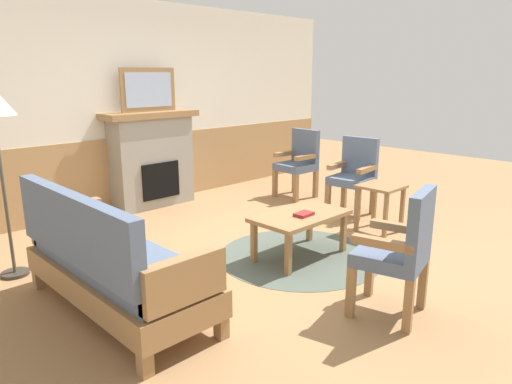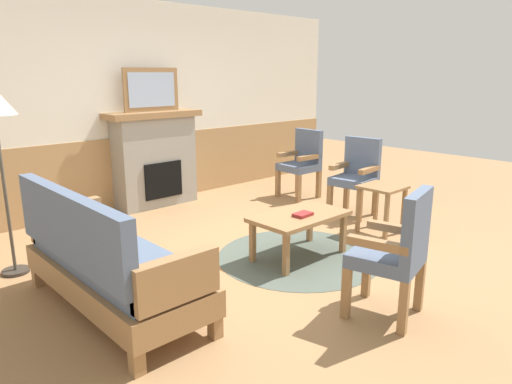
# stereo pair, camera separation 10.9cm
# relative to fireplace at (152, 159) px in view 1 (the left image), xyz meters

# --- Properties ---
(ground_plane) EXTENTS (14.00, 14.00, 0.00)m
(ground_plane) POSITION_rel_fireplace_xyz_m (0.00, -2.35, -0.65)
(ground_plane) COLOR #997047
(wall_back) EXTENTS (7.20, 0.14, 2.70)m
(wall_back) POSITION_rel_fireplace_xyz_m (0.00, 0.25, 0.66)
(wall_back) COLOR silver
(wall_back) RESTS_ON ground_plane
(fireplace) EXTENTS (1.30, 0.44, 1.28)m
(fireplace) POSITION_rel_fireplace_xyz_m (0.00, 0.00, 0.00)
(fireplace) COLOR gray
(fireplace) RESTS_ON ground_plane
(framed_picture) EXTENTS (0.80, 0.04, 0.56)m
(framed_picture) POSITION_rel_fireplace_xyz_m (0.00, 0.00, 0.91)
(framed_picture) COLOR olive
(framed_picture) RESTS_ON fireplace
(couch) EXTENTS (0.70, 1.80, 0.98)m
(couch) POSITION_rel_fireplace_xyz_m (-1.86, -2.36, -0.26)
(couch) COLOR olive
(couch) RESTS_ON ground_plane
(coffee_table) EXTENTS (0.96, 0.56, 0.44)m
(coffee_table) POSITION_rel_fireplace_xyz_m (0.01, -2.61, -0.27)
(coffee_table) COLOR olive
(coffee_table) RESTS_ON ground_plane
(round_rug) EXTENTS (1.61, 1.61, 0.01)m
(round_rug) POSITION_rel_fireplace_xyz_m (0.01, -2.61, -0.65)
(round_rug) COLOR #4C564C
(round_rug) RESTS_ON ground_plane
(book_on_table) EXTENTS (0.19, 0.14, 0.03)m
(book_on_table) POSITION_rel_fireplace_xyz_m (-0.02, -2.67, -0.20)
(book_on_table) COLOR maroon
(book_on_table) RESTS_ON coffee_table
(armchair_near_fireplace) EXTENTS (0.50, 0.50, 0.98)m
(armchair_near_fireplace) POSITION_rel_fireplace_xyz_m (1.80, -1.06, -0.11)
(armchair_near_fireplace) COLOR olive
(armchair_near_fireplace) RESTS_ON ground_plane
(armchair_by_window_left) EXTENTS (0.53, 0.53, 0.98)m
(armchair_by_window_left) POSITION_rel_fireplace_xyz_m (1.63, -2.13, -0.11)
(armchair_by_window_left) COLOR olive
(armchair_by_window_left) RESTS_ON ground_plane
(armchair_front_left) EXTENTS (0.58, 0.58, 0.98)m
(armchair_front_left) POSITION_rel_fireplace_xyz_m (-0.37, -3.87, -0.11)
(armchair_front_left) COLOR olive
(armchair_front_left) RESTS_ON ground_plane
(side_table) EXTENTS (0.44, 0.44, 0.55)m
(side_table) POSITION_rel_fireplace_xyz_m (1.23, -2.76, -0.22)
(side_table) COLOR olive
(side_table) RESTS_ON ground_plane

